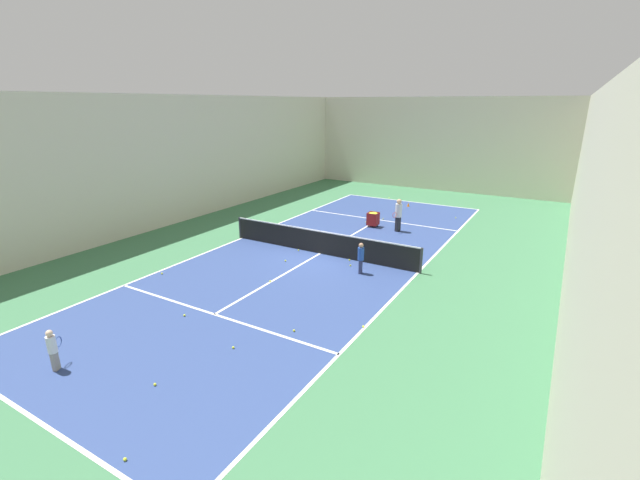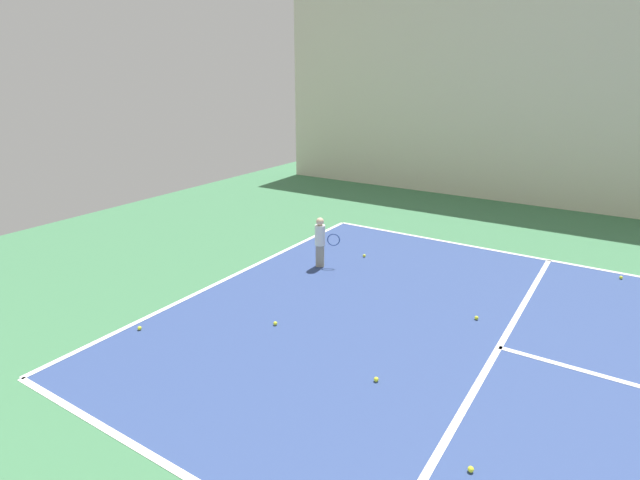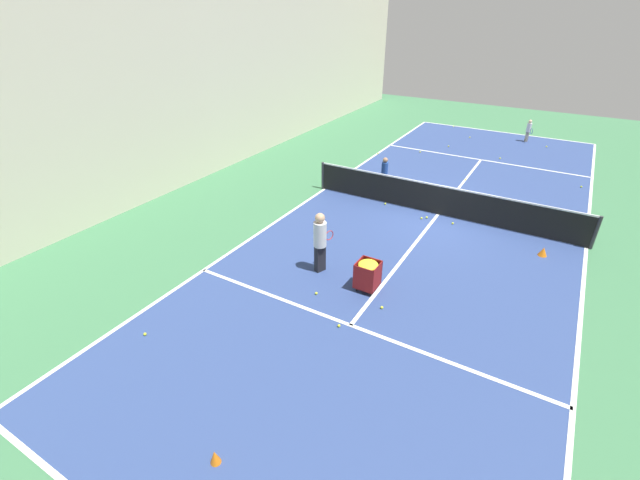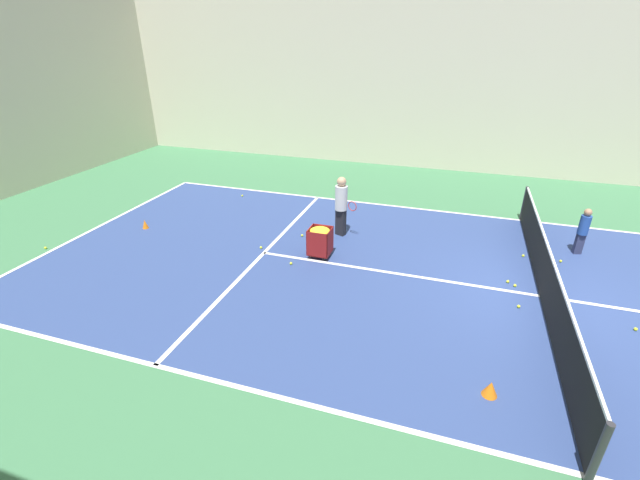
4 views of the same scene
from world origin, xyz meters
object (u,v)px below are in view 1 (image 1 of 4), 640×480
at_px(coach_at_net, 398,213).
at_px(child_midcourt, 361,256).
at_px(tennis_net, 320,242).
at_px(training_cone_0, 408,205).
at_px(ball_cart, 373,217).
at_px(training_cone_1, 274,233).
at_px(player_near_baseline, 52,347).

xyz_separation_m(coach_at_net, child_midcourt, (0.79, -6.26, -0.26)).
bearing_deg(tennis_net, training_cone_0, 88.00).
xyz_separation_m(ball_cart, training_cone_1, (-3.70, -4.06, -0.43)).
distance_m(coach_at_net, ball_cart, 1.54).
xyz_separation_m(tennis_net, training_cone_0, (0.37, 10.73, -0.42)).
bearing_deg(ball_cart, player_near_baseline, -95.86).
distance_m(player_near_baseline, ball_cart, 16.20).
bearing_deg(training_cone_1, ball_cart, 47.71).
bearing_deg(coach_at_net, child_midcourt, 29.17).
xyz_separation_m(player_near_baseline, child_midcourt, (3.92, 9.71, 0.08)).
bearing_deg(training_cone_1, training_cone_0, 68.44).
distance_m(coach_at_net, training_cone_1, 6.54).
distance_m(ball_cart, training_cone_0, 5.53).
distance_m(child_midcourt, ball_cart, 6.79).
distance_m(tennis_net, training_cone_0, 10.75).
bearing_deg(player_near_baseline, training_cone_0, -31.43).
height_order(tennis_net, player_near_baseline, player_near_baseline).
distance_m(tennis_net, training_cone_1, 3.63).
relative_size(child_midcourt, ball_cart, 1.57).
bearing_deg(player_near_baseline, tennis_net, -33.99).
bearing_deg(coach_at_net, tennis_net, 2.86).
distance_m(ball_cart, training_cone_1, 5.51).
relative_size(player_near_baseline, training_cone_0, 4.28).
bearing_deg(ball_cart, tennis_net, -93.12).
bearing_deg(player_near_baseline, training_cone_1, -17.21).
bearing_deg(coach_at_net, training_cone_0, -144.37).
height_order(player_near_baseline, ball_cart, player_near_baseline).
height_order(ball_cart, training_cone_0, ball_cart).
distance_m(training_cone_0, training_cone_1, 10.30).
distance_m(player_near_baseline, training_cone_1, 12.24).
bearing_deg(player_near_baseline, ball_cart, -32.68).
xyz_separation_m(training_cone_0, training_cone_1, (-3.78, -9.58, 0.00)).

